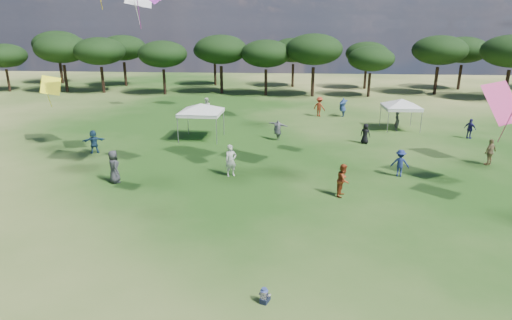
% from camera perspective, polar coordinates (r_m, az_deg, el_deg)
% --- Properties ---
extents(tree_line, '(108.78, 17.63, 7.77)m').
position_cam_1_polar(tree_line, '(56.99, 6.66, 14.36)').
color(tree_line, black).
rests_on(tree_line, ground).
extents(tent_left, '(6.35, 6.35, 3.09)m').
position_cam_1_polar(tent_left, '(33.37, -7.38, 7.27)').
color(tent_left, gray).
rests_on(tent_left, ground).
extents(tent_right, '(5.80, 5.80, 2.92)m').
position_cam_1_polar(tent_right, '(38.22, 18.88, 7.54)').
color(tent_right, gray).
rests_on(tent_right, ground).
extents(toddler, '(0.41, 0.45, 0.55)m').
position_cam_1_polar(toddler, '(14.44, 1.13, -17.69)').
color(toddler, black).
rests_on(toddler, ground).
extents(festival_crowd, '(28.90, 22.05, 1.91)m').
position_cam_1_polar(festival_crowd, '(33.65, 5.74, 4.31)').
color(festival_crowd, navy).
rests_on(festival_crowd, ground).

